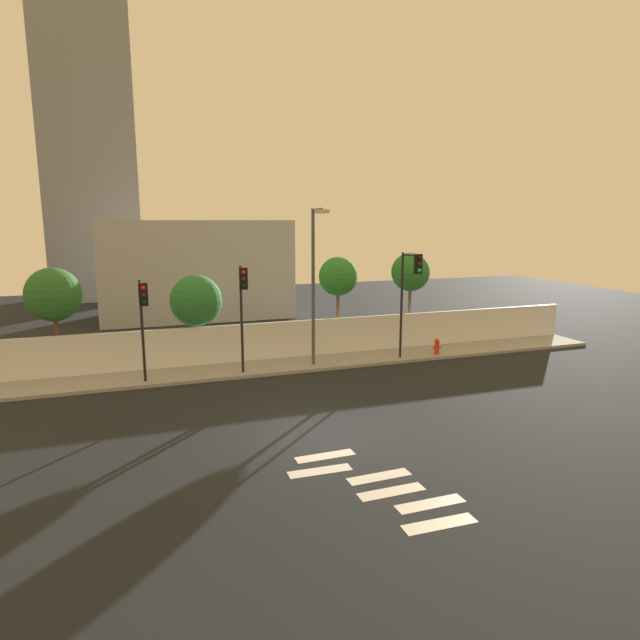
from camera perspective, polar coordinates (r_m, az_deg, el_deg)
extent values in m
plane|color=black|center=(17.81, 0.33, -12.05)|extent=(80.00, 80.00, 0.00)
cube|color=gray|center=(25.24, -5.97, -5.06)|extent=(36.00, 2.40, 0.15)
cube|color=silver|center=(26.22, -6.67, -2.28)|extent=(36.00, 0.18, 1.80)
cube|color=silver|center=(13.42, 12.58, -20.36)|extent=(1.81, 0.47, 0.01)
cube|color=silver|center=(14.17, 11.63, -18.55)|extent=(1.80, 0.45, 0.01)
cube|color=silver|center=(14.54, 7.58, -17.61)|extent=(1.81, 0.47, 0.01)
cube|color=silver|center=(15.24, 6.30, -16.18)|extent=(1.81, 0.48, 0.01)
cube|color=silver|center=(15.46, -0.01, -15.72)|extent=(1.81, 0.49, 0.01)
cube|color=silver|center=(16.32, 0.55, -14.23)|extent=(1.81, 0.47, 0.01)
cylinder|color=black|center=(26.42, 8.64, 1.50)|extent=(0.12, 0.12, 5.18)
cylinder|color=black|center=(25.56, 9.58, 6.79)|extent=(0.13, 1.38, 0.08)
cube|color=black|center=(25.00, 10.37, 5.88)|extent=(0.35, 0.21, 0.90)
sphere|color=black|center=(24.88, 10.54, 6.48)|extent=(0.18, 0.18, 0.18)
sphere|color=#33260A|center=(24.90, 10.52, 5.83)|extent=(0.18, 0.18, 0.18)
sphere|color=#19F24C|center=(24.92, 10.50, 5.19)|extent=(0.18, 0.18, 0.18)
cylinder|color=black|center=(23.84, -8.32, 0.02)|extent=(0.12, 0.12, 4.76)
cylinder|color=black|center=(23.00, -8.32, 5.38)|extent=(0.17, 1.09, 0.08)
cube|color=black|center=(22.50, -8.14, 4.37)|extent=(0.36, 0.23, 0.90)
sphere|color=red|center=(22.35, -8.12, 5.03)|extent=(0.18, 0.18, 0.18)
sphere|color=#33260A|center=(22.38, -8.10, 4.31)|extent=(0.18, 0.18, 0.18)
sphere|color=black|center=(22.41, -8.08, 3.60)|extent=(0.18, 0.18, 0.18)
cylinder|color=black|center=(23.47, -18.33, -1.16)|extent=(0.12, 0.12, 4.29)
cylinder|color=black|center=(22.58, -18.47, 3.65)|extent=(0.18, 1.19, 0.08)
cube|color=black|center=(22.03, -18.26, 2.58)|extent=(0.36, 0.23, 0.90)
sphere|color=red|center=(21.88, -18.27, 3.25)|extent=(0.18, 0.18, 0.18)
sphere|color=#33260A|center=(21.92, -18.22, 2.52)|extent=(0.18, 0.18, 0.18)
sphere|color=black|center=(21.95, -18.18, 1.80)|extent=(0.18, 0.18, 0.18)
cylinder|color=#4C4C51|center=(24.70, -0.73, 3.37)|extent=(0.16, 0.16, 7.21)
cylinder|color=#4C4C51|center=(23.80, -0.28, 11.67)|extent=(0.20, 1.48, 0.10)
cube|color=beige|center=(23.09, 0.21, 11.46)|extent=(0.61, 0.28, 0.16)
cylinder|color=red|center=(27.84, 12.29, -2.93)|extent=(0.24, 0.24, 0.64)
sphere|color=red|center=(27.76, 12.32, -2.21)|extent=(0.26, 0.26, 0.26)
cylinder|color=red|center=(27.74, 12.00, -2.90)|extent=(0.10, 0.09, 0.09)
cylinder|color=red|center=(27.92, 12.59, -2.84)|extent=(0.10, 0.09, 0.09)
cylinder|color=brown|center=(26.53, -26.09, -2.16)|extent=(0.19, 0.19, 3.00)
sphere|color=#29652A|center=(26.18, -26.46, 2.44)|extent=(2.36, 2.36, 2.36)
cylinder|color=brown|center=(26.53, -12.85, -1.99)|extent=(0.17, 0.17, 2.41)
sphere|color=#277133|center=(26.19, -13.02, 2.03)|extent=(2.46, 2.46, 2.46)
cylinder|color=brown|center=(28.13, 1.91, 0.05)|extent=(0.18, 0.18, 3.44)
sphere|color=#2C8230|center=(27.81, 1.94, 4.66)|extent=(2.01, 2.01, 2.01)
cylinder|color=brown|center=(29.89, 9.45, 0.60)|extent=(0.16, 0.16, 3.51)
sphere|color=#2C732F|center=(29.58, 9.59, 5.05)|extent=(2.09, 2.09, 2.09)
cube|color=#A7A7A7|center=(39.36, -13.02, 5.30)|extent=(12.95, 6.00, 6.84)
cube|color=gray|center=(51.35, -23.26, 16.04)|extent=(7.43, 5.00, 24.98)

